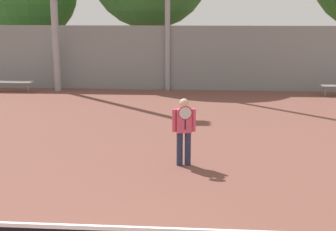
{
  "coord_description": "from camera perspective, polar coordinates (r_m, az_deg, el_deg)",
  "views": [
    {
      "loc": [
        1.32,
        -4.85,
        3.37
      ],
      "look_at": [
        0.45,
        6.47,
        0.88
      ],
      "focal_mm": 50.0,
      "sensor_mm": 36.0,
      "label": 1
    }
  ],
  "objects": [
    {
      "name": "tennis_player",
      "position": [
        10.43,
        1.95,
        -1.59
      ],
      "size": [
        0.53,
        0.44,
        1.53
      ],
      "rotation": [
        0.0,
        0.0,
        0.15
      ],
      "color": "#282D47",
      "rests_on": "ground_plane"
    },
    {
      "name": "bench_courtside_far",
      "position": [
        21.55,
        -18.5,
        3.85
      ],
      "size": [
        1.78,
        0.4,
        0.46
      ],
      "color": "white",
      "rests_on": "ground_plane"
    },
    {
      "name": "back_fence",
      "position": [
        20.92,
        0.78,
        7.02
      ],
      "size": [
        33.97,
        0.06,
        2.84
      ],
      "color": "gray",
      "rests_on": "ground_plane"
    }
  ]
}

